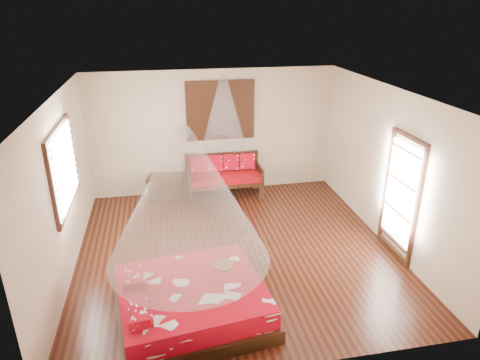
% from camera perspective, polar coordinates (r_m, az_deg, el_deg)
% --- Properties ---
extents(room, '(5.54, 5.54, 2.84)m').
position_cam_1_polar(room, '(7.13, -0.62, 0.30)').
color(room, black).
rests_on(room, ground).
extents(bed, '(2.26, 2.10, 0.64)m').
position_cam_1_polar(bed, '(6.23, -6.57, -15.78)').
color(bed, black).
rests_on(bed, floor).
extents(daybed, '(1.69, 0.75, 0.94)m').
position_cam_1_polar(daybed, '(9.66, -2.19, 0.79)').
color(daybed, black).
rests_on(daybed, floor).
extents(storage_chest, '(0.86, 0.69, 0.54)m').
position_cam_1_polar(storage_chest, '(9.73, -9.78, -0.96)').
color(storage_chest, black).
rests_on(storage_chest, floor).
extents(shutter_panel, '(1.52, 0.06, 1.32)m').
position_cam_1_polar(shutter_panel, '(9.56, -2.63, 9.24)').
color(shutter_panel, black).
rests_on(shutter_panel, wall_back).
extents(window_left, '(0.10, 1.74, 1.34)m').
position_cam_1_polar(window_left, '(7.28, -22.43, 1.53)').
color(window_left, black).
rests_on(window_left, wall_left).
extents(glazed_door, '(0.08, 1.02, 2.16)m').
position_cam_1_polar(glazed_door, '(7.68, 20.61, -2.22)').
color(glazed_door, black).
rests_on(glazed_door, floor).
extents(wine_tray, '(0.29, 0.29, 0.23)m').
position_cam_1_polar(wine_tray, '(6.41, -2.17, -10.95)').
color(wine_tray, brown).
rests_on(wine_tray, bed).
extents(mosquito_net_main, '(2.14, 2.14, 1.80)m').
position_cam_1_polar(mosquito_net_main, '(5.39, -7.14, -2.29)').
color(mosquito_net_main, white).
rests_on(mosquito_net_main, ceiling).
extents(mosquito_net_daybed, '(0.95, 0.95, 1.50)m').
position_cam_1_polar(mosquito_net_daybed, '(9.09, -2.20, 9.19)').
color(mosquito_net_daybed, white).
rests_on(mosquito_net_daybed, ceiling).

